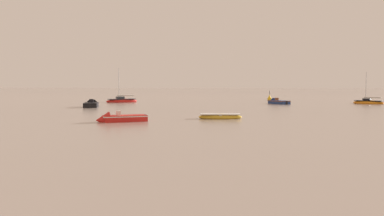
{
  "coord_description": "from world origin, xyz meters",
  "views": [
    {
      "loc": [
        7.55,
        -3.19,
        3.44
      ],
      "look_at": [
        -0.22,
        41.53,
        0.76
      ],
      "focal_mm": 36.78,
      "sensor_mm": 36.0,
      "label": 1
    }
  ],
  "objects_px": {
    "sailboat_moored_0": "(122,101)",
    "rowboat_moored_3": "(220,117)",
    "motorboat_moored_2": "(117,119)",
    "sailboat_moored_1": "(368,102)",
    "channel_buoy": "(270,98)",
    "motorboat_moored_3": "(276,102)",
    "motorboat_moored_7": "(92,105)"
  },
  "relations": [
    {
      "from": "motorboat_moored_2",
      "to": "motorboat_moored_3",
      "type": "height_order",
      "value": "motorboat_moored_3"
    },
    {
      "from": "motorboat_moored_7",
      "to": "channel_buoy",
      "type": "height_order",
      "value": "channel_buoy"
    },
    {
      "from": "rowboat_moored_3",
      "to": "channel_buoy",
      "type": "relative_size",
      "value": 1.99
    },
    {
      "from": "motorboat_moored_3",
      "to": "motorboat_moored_7",
      "type": "xyz_separation_m",
      "value": [
        -28.93,
        -15.14,
        0.03
      ]
    },
    {
      "from": "motorboat_moored_2",
      "to": "sailboat_moored_1",
      "type": "bearing_deg",
      "value": -159.48
    },
    {
      "from": "rowboat_moored_3",
      "to": "motorboat_moored_3",
      "type": "xyz_separation_m",
      "value": [
        6.91,
        33.06,
        0.05
      ]
    },
    {
      "from": "rowboat_moored_3",
      "to": "channel_buoy",
      "type": "xyz_separation_m",
      "value": [
        6.08,
        49.94,
        0.27
      ]
    },
    {
      "from": "motorboat_moored_2",
      "to": "sailboat_moored_0",
      "type": "bearing_deg",
      "value": -101.49
    },
    {
      "from": "rowboat_moored_3",
      "to": "motorboat_moored_3",
      "type": "height_order",
      "value": "motorboat_moored_3"
    },
    {
      "from": "motorboat_moored_3",
      "to": "channel_buoy",
      "type": "xyz_separation_m",
      "value": [
        -0.84,
        16.88,
        0.22
      ]
    },
    {
      "from": "sailboat_moored_0",
      "to": "rowboat_moored_3",
      "type": "xyz_separation_m",
      "value": [
        22.82,
        -33.74,
        -0.11
      ]
    },
    {
      "from": "motorboat_moored_2",
      "to": "channel_buoy",
      "type": "height_order",
      "value": "channel_buoy"
    },
    {
      "from": "sailboat_moored_1",
      "to": "motorboat_moored_3",
      "type": "relative_size",
      "value": 1.18
    },
    {
      "from": "sailboat_moored_0",
      "to": "motorboat_moored_2",
      "type": "xyz_separation_m",
      "value": [
        13.69,
        -38.82,
        -0.08
      ]
    },
    {
      "from": "motorboat_moored_2",
      "to": "motorboat_moored_7",
      "type": "bearing_deg",
      "value": -91.64
    },
    {
      "from": "motorboat_moored_2",
      "to": "motorboat_moored_7",
      "type": "distance_m",
      "value": 26.37
    },
    {
      "from": "motorboat_moored_2",
      "to": "channel_buoy",
      "type": "distance_m",
      "value": 57.08
    },
    {
      "from": "motorboat_moored_3",
      "to": "motorboat_moored_2",
      "type": "bearing_deg",
      "value": 121.89
    },
    {
      "from": "rowboat_moored_3",
      "to": "motorboat_moored_3",
      "type": "bearing_deg",
      "value": 70.02
    },
    {
      "from": "rowboat_moored_3",
      "to": "motorboat_moored_3",
      "type": "distance_m",
      "value": 33.78
    },
    {
      "from": "sailboat_moored_1",
      "to": "channel_buoy",
      "type": "distance_m",
      "value": 22.42
    },
    {
      "from": "motorboat_moored_2",
      "to": "motorboat_moored_3",
      "type": "relative_size",
      "value": 0.96
    },
    {
      "from": "rowboat_moored_3",
      "to": "channel_buoy",
      "type": "height_order",
      "value": "channel_buoy"
    },
    {
      "from": "rowboat_moored_3",
      "to": "channel_buoy",
      "type": "distance_m",
      "value": 50.31
    },
    {
      "from": "sailboat_moored_0",
      "to": "motorboat_moored_2",
      "type": "height_order",
      "value": "sailboat_moored_0"
    },
    {
      "from": "sailboat_moored_0",
      "to": "motorboat_moored_3",
      "type": "bearing_deg",
      "value": 140.54
    },
    {
      "from": "motorboat_moored_3",
      "to": "motorboat_moored_7",
      "type": "bearing_deg",
      "value": 82.31
    },
    {
      "from": "sailboat_moored_0",
      "to": "sailboat_moored_1",
      "type": "bearing_deg",
      "value": 144.19
    },
    {
      "from": "motorboat_moored_3",
      "to": "rowboat_moored_3",
      "type": "bearing_deg",
      "value": 132.88
    },
    {
      "from": "sailboat_moored_1",
      "to": "motorboat_moored_3",
      "type": "xyz_separation_m",
      "value": [
        -16.42,
        -2.57,
        -0.02
      ]
    },
    {
      "from": "sailboat_moored_0",
      "to": "sailboat_moored_1",
      "type": "xyz_separation_m",
      "value": [
        46.15,
        1.9,
        -0.04
      ]
    },
    {
      "from": "sailboat_moored_1",
      "to": "rowboat_moored_3",
      "type": "height_order",
      "value": "sailboat_moored_1"
    }
  ]
}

